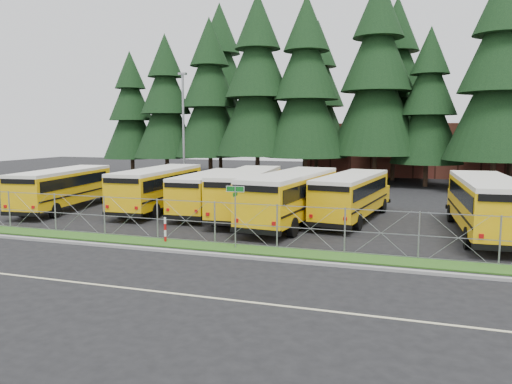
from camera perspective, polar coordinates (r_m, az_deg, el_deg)
ground at (r=23.96m, az=-1.55°, el=-5.58°), size 120.00×120.00×0.00m
curb at (r=21.14m, az=-4.44°, el=-7.16°), size 50.00×0.25×0.12m
grass_verge at (r=22.41m, az=-3.04°, el=-6.41°), size 50.00×1.40×0.06m
road_lane_line at (r=16.93m, az=-11.00°, el=-11.12°), size 50.00×0.12×0.01m
chainlink_fence at (r=22.84m, az=-2.42°, el=-3.66°), size 44.00×0.10×2.00m
brick_building at (r=62.04m, az=16.60°, el=4.73°), size 22.00×10.00×6.00m
bus_0 at (r=35.20m, az=-20.95°, el=0.26°), size 3.82×10.56×2.71m
bus_2 at (r=33.18m, az=-10.86°, el=0.28°), size 3.09×10.75×2.79m
bus_3 at (r=31.69m, az=-5.07°, el=-0.12°), size 2.70×9.92×2.58m
bus_4 at (r=30.10m, az=-0.87°, el=-0.22°), size 3.59×11.05×2.85m
bus_5 at (r=27.87m, az=4.25°, el=-0.75°), size 3.78×11.36×2.92m
bus_6 at (r=29.63m, az=11.02°, el=-0.60°), size 3.75×10.57×2.71m
bus_east at (r=27.25m, az=24.70°, el=-1.56°), size 3.26×11.33×2.94m
street_sign at (r=22.06m, az=-2.39°, el=-1.32°), size 0.84×0.55×2.81m
striped_bollard at (r=23.83m, az=-10.34°, el=-4.30°), size 0.11×0.11×1.20m
light_standard at (r=44.19m, az=-8.29°, el=7.35°), size 0.70×0.35×10.14m
conifer_0 at (r=58.77m, az=-14.08°, el=8.61°), size 6.35×6.35×14.03m
conifer_1 at (r=55.44m, az=-10.26°, el=9.55°), size 6.99×6.99×15.47m
conifer_2 at (r=53.25m, az=-5.30°, el=10.48°), size 7.61×7.61×16.83m
conifer_3 at (r=50.41m, az=0.18°, el=11.72°), size 8.42×8.42×18.63m
conifer_4 at (r=48.97m, az=5.71°, el=11.46°), size 8.14×8.14×18.00m
conifer_5 at (r=49.80m, az=13.66°, el=12.17°), size 8.89×8.89×19.65m
conifer_6 at (r=49.13m, az=19.10°, el=9.12°), size 6.61×6.61×14.62m
conifer_7 at (r=46.75m, az=25.94°, el=11.28°), size 8.35×8.35×18.46m
conifer_10 at (r=61.46m, az=-4.14°, el=11.62°), size 9.15×9.15×20.23m
conifer_11 at (r=58.29m, az=7.01°, el=10.49°), size 7.91×7.91×17.50m
conifer_12 at (r=54.39m, az=15.62°, el=11.18°), size 8.47×8.47×18.73m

